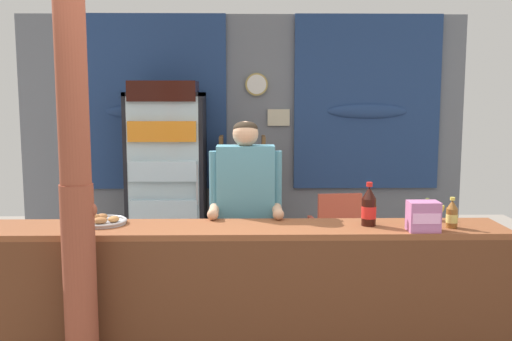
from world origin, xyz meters
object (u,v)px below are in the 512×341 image
object	(u,v)px
snack_box_wafer	(423,216)
soda_bottle_iced_tea	(452,215)
pastry_tray	(101,221)
soda_bottle_cola	(369,207)
banana_bunch	(426,211)
timber_post	(76,193)
stall_counter	(237,282)
shopkeeper	(246,200)
drink_fridge	(166,167)
plastic_lawn_chair	(336,229)
bottle_shelf_rack	(243,198)

from	to	relation	value
snack_box_wafer	soda_bottle_iced_tea	bearing A→B (deg)	23.32
soda_bottle_iced_tea	pastry_tray	xyz separation A→B (m)	(-2.34, 0.15, -0.07)
soda_bottle_cola	banana_bunch	world-z (taller)	soda_bottle_cola
timber_post	banana_bunch	size ratio (longest dim) A/B	9.35
stall_counter	snack_box_wafer	xyz separation A→B (m)	(1.20, -0.05, 0.45)
soda_bottle_cola	banana_bunch	xyz separation A→B (m)	(0.44, 0.16, -0.06)
soda_bottle_cola	soda_bottle_iced_tea	distance (m)	0.54
timber_post	shopkeeper	world-z (taller)	timber_post
soda_bottle_cola	snack_box_wafer	bearing A→B (deg)	-27.66
stall_counter	soda_bottle_cola	bearing A→B (deg)	7.61
drink_fridge	plastic_lawn_chair	world-z (taller)	drink_fridge
plastic_lawn_chair	banana_bunch	size ratio (longest dim) A/B	3.20
shopkeeper	bottle_shelf_rack	bearing A→B (deg)	91.12
timber_post	banana_bunch	bearing A→B (deg)	13.79
soda_bottle_cola	snack_box_wafer	world-z (taller)	soda_bottle_cola
banana_bunch	soda_bottle_iced_tea	bearing A→B (deg)	-67.31
timber_post	snack_box_wafer	bearing A→B (deg)	6.11
stall_counter	bottle_shelf_rack	distance (m)	2.36
shopkeeper	soda_bottle_cola	xyz separation A→B (m)	(0.82, -0.45, 0.03)
shopkeeper	pastry_tray	xyz separation A→B (m)	(-0.98, -0.38, -0.07)
bottle_shelf_rack	banana_bunch	bearing A→B (deg)	-57.97
shopkeeper	pastry_tray	bearing A→B (deg)	-158.89
timber_post	snack_box_wafer	distance (m)	2.16
stall_counter	shopkeeper	xyz separation A→B (m)	(0.06, 0.57, 0.45)
banana_bunch	timber_post	bearing A→B (deg)	-166.21
drink_fridge	banana_bunch	world-z (taller)	drink_fridge
soda_bottle_cola	banana_bunch	size ratio (longest dim) A/B	1.09
drink_fridge	snack_box_wafer	bearing A→B (deg)	-49.40
stall_counter	soda_bottle_iced_tea	bearing A→B (deg)	1.86
pastry_tray	banana_bunch	xyz separation A→B (m)	(2.24, 0.09, 0.04)
stall_counter	shopkeeper	world-z (taller)	shopkeeper
snack_box_wafer	banana_bunch	xyz separation A→B (m)	(0.12, 0.33, -0.03)
bottle_shelf_rack	shopkeeper	distance (m)	1.81
stall_counter	banana_bunch	world-z (taller)	banana_bunch
drink_fridge	shopkeeper	world-z (taller)	drink_fridge
drink_fridge	pastry_tray	world-z (taller)	drink_fridge
bottle_shelf_rack	soda_bottle_iced_tea	distance (m)	2.71
soda_bottle_iced_tea	timber_post	bearing A→B (deg)	-172.20
drink_fridge	banana_bunch	distance (m)	2.85
plastic_lawn_chair	soda_bottle_iced_tea	size ratio (longest dim) A/B	4.22
soda_bottle_iced_tea	pastry_tray	distance (m)	2.34
drink_fridge	bottle_shelf_rack	world-z (taller)	drink_fridge
timber_post	shopkeeper	bearing A→B (deg)	40.27
timber_post	soda_bottle_iced_tea	bearing A→B (deg)	7.80
snack_box_wafer	pastry_tray	xyz separation A→B (m)	(-2.12, 0.24, -0.08)
bottle_shelf_rack	soda_bottle_cola	bearing A→B (deg)	-68.96
plastic_lawn_chair	soda_bottle_iced_tea	world-z (taller)	soda_bottle_iced_tea
timber_post	plastic_lawn_chair	distance (m)	2.88
shopkeeper	soda_bottle_cola	bearing A→B (deg)	-28.80
timber_post	snack_box_wafer	xyz separation A→B (m)	(2.14, 0.23, -0.20)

